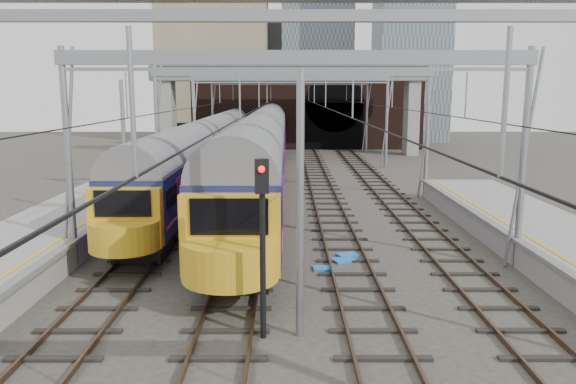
{
  "coord_description": "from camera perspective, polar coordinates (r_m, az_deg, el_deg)",
  "views": [
    {
      "loc": [
        -0.35,
        -12.07,
        6.42
      ],
      "look_at": [
        -0.29,
        10.41,
        2.4
      ],
      "focal_mm": 35.0,
      "sensor_mm": 36.0,
      "label": 1
    }
  ],
  "objects": [
    {
      "name": "ground",
      "position": [
        13.68,
        1.39,
        -17.86
      ],
      "size": [
        160.0,
        160.0,
        0.0
      ],
      "primitive_type": "plane",
      "color": "#38332D",
      "rests_on": "ground"
    },
    {
      "name": "tracks",
      "position": [
        27.82,
        0.57,
        -3.16
      ],
      "size": [
        14.4,
        80.0,
        0.22
      ],
      "color": "#4C3828",
      "rests_on": "ground"
    },
    {
      "name": "overhead_line",
      "position": [
        33.56,
        0.45,
        10.39
      ],
      "size": [
        16.8,
        80.0,
        8.0
      ],
      "color": "gray",
      "rests_on": "ground"
    },
    {
      "name": "retaining_wall",
      "position": [
        64.06,
        1.43,
        8.26
      ],
      "size": [
        28.0,
        2.75,
        9.0
      ],
      "color": "black",
      "rests_on": "ground"
    },
    {
      "name": "overbridge",
      "position": [
        58.08,
        0.2,
        10.97
      ],
      "size": [
        28.0,
        3.0,
        9.25
      ],
      "color": "gray",
      "rests_on": "ground"
    },
    {
      "name": "city_skyline",
      "position": [
        83.3,
        2.07,
        17.49
      ],
      "size": [
        37.5,
        27.5,
        60.0
      ],
      "color": "tan",
      "rests_on": "ground"
    },
    {
      "name": "train_main",
      "position": [
        51.2,
        -2.01,
        5.9
      ],
      "size": [
        3.05,
        70.53,
        5.17
      ],
      "color": "black",
      "rests_on": "ground"
    },
    {
      "name": "train_second",
      "position": [
        42.52,
        -7.81,
        4.61
      ],
      "size": [
        2.65,
        45.96,
        4.61
      ],
      "color": "black",
      "rests_on": "ground"
    },
    {
      "name": "signal_near_centre",
      "position": [
        14.32,
        -2.62,
        -3.58
      ],
      "size": [
        0.37,
        0.46,
        4.79
      ],
      "rotation": [
        0.0,
        0.0,
        0.19
      ],
      "color": "black",
      "rests_on": "ground"
    },
    {
      "name": "equip_cover_a",
      "position": [
        20.79,
        3.6,
        -7.75
      ],
      "size": [
        0.77,
        0.56,
        0.09
      ],
      "primitive_type": "cube",
      "rotation": [
        0.0,
        0.0,
        0.06
      ],
      "color": "#1B7DCC",
      "rests_on": "ground"
    },
    {
      "name": "equip_cover_b",
      "position": [
        22.51,
        6.03,
        -6.37
      ],
      "size": [
        0.93,
        0.81,
        0.09
      ],
      "primitive_type": "cube",
      "rotation": [
        0.0,
        0.0,
        0.41
      ],
      "color": "#1B7DCC",
      "rests_on": "ground"
    },
    {
      "name": "equip_cover_c",
      "position": [
        21.81,
        5.66,
        -6.9
      ],
      "size": [
        0.98,
        0.85,
        0.1
      ],
      "primitive_type": "cube",
      "rotation": [
        0.0,
        0.0,
        0.42
      ],
      "color": "#1B7DCC",
      "rests_on": "ground"
    }
  ]
}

